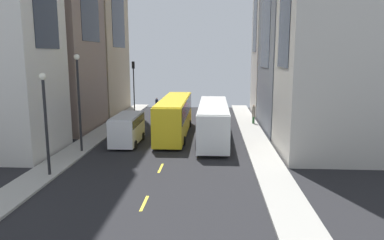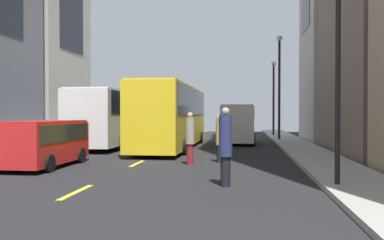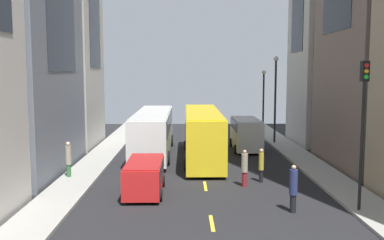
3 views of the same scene
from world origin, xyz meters
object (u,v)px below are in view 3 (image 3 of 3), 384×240
Objects in this scene: pedestrian_crossing_mid at (245,167)px; city_bus_white at (153,129)px; pedestrian_walking_far at (293,187)px; traffic_light_near_corner at (363,109)px; pedestrian_crossing_near at (68,158)px; pedestrian_waiting_curb at (261,164)px; delivery_van_white at (246,132)px; streetcar_yellow at (203,131)px; car_red_0 at (144,174)px.

city_bus_white is at bearing 87.33° from pedestrian_crossing_mid.
pedestrian_walking_far is 0.33× the size of traffic_light_near_corner.
pedestrian_crossing_near is at bearing -120.21° from city_bus_white.
pedestrian_walking_far reaches higher than pedestrian_waiting_curb.
pedestrian_crossing_near is at bearing -141.19° from delivery_van_white.
streetcar_yellow is 7.95m from pedestrian_crossing_mid.
pedestrian_walking_far is (7.36, -14.07, -0.85)m from city_bus_white.
pedestrian_walking_far is at bearing -73.36° from streetcar_yellow.
pedestrian_crossing_near is at bearing 146.87° from car_red_0.
delivery_van_white is (3.73, 3.83, -0.61)m from streetcar_yellow.
streetcar_yellow reaches higher than delivery_van_white.
car_red_0 is 6.92m from pedestrian_waiting_curb.
car_red_0 is 2.24× the size of pedestrian_waiting_curb.
car_red_0 is (-3.42, -8.90, -1.09)m from streetcar_yellow.
city_bus_white reaches higher than car_red_0.
streetcar_yellow is 7.45m from pedestrian_waiting_curb.
city_bus_white is 11.19m from pedestrian_crossing_mid.
city_bus_white is 1.00× the size of streetcar_yellow.
streetcar_yellow is 6.37× the size of pedestrian_waiting_curb.
streetcar_yellow reaches higher than pedestrian_walking_far.
pedestrian_waiting_curb is at bearing -29.94° from pedestrian_crossing_near.
traffic_light_near_corner reaches higher than streetcar_yellow.
streetcar_yellow is at bearing 114.52° from pedestrian_waiting_curb.
pedestrian_waiting_curb is at bearing 142.99° from pedestrian_walking_far.
city_bus_white is 5.93× the size of pedestrian_crossing_near.
streetcar_yellow is 9.60m from car_red_0.
car_red_0 is 0.66× the size of traffic_light_near_corner.
city_bus_white is 6.36× the size of pedestrian_waiting_curb.
car_red_0 is 2.13× the size of pedestrian_crossing_mid.
delivery_van_white is 14.61m from car_red_0.
streetcar_yellow is 6.05× the size of pedestrian_crossing_mid.
pedestrian_crossing_near is 10.42m from pedestrian_crossing_mid.
car_red_0 is at bearing -119.29° from delivery_van_white.
traffic_light_near_corner reaches higher than pedestrian_waiting_curb.
traffic_light_near_corner is at bearing -61.69° from streetcar_yellow.
streetcar_yellow is 14.18m from traffic_light_near_corner.
pedestrian_walking_far is at bearing 177.49° from traffic_light_near_corner.
city_bus_white reaches higher than delivery_van_white.
car_red_0 is 2.09× the size of pedestrian_crossing_near.
traffic_light_near_corner is (6.61, -12.27, 2.62)m from streetcar_yellow.
pedestrian_walking_far is at bearing -24.67° from car_red_0.
streetcar_yellow is 2.84× the size of car_red_0.
city_bus_white is at bearing -165.67° from delivery_van_white.
traffic_light_near_corner is at bearing -79.84° from delivery_van_white.
pedestrian_walking_far is 4.66m from traffic_light_near_corner.
pedestrian_crossing_mid is 7.48m from traffic_light_near_corner.
city_bus_white is 17.78m from traffic_light_near_corner.
streetcar_yellow is 5.94× the size of pedestrian_crossing_near.
pedestrian_crossing_mid is at bearing -75.05° from streetcar_yellow.
streetcar_yellow is at bearing 9.70° from pedestrian_crossing_near.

